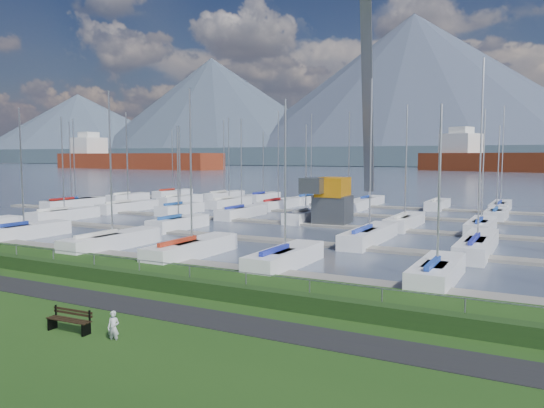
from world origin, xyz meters
The scene contains 13 objects.
path centered at (0.00, -3.00, 0.01)m, with size 160.00×2.00×0.04m, color black.
water centered at (0.00, 260.00, -0.40)m, with size 800.00×540.00×0.20m, color #444E64.
hedge centered at (0.00, -0.40, 0.35)m, with size 80.00×0.70×0.70m, color #1C3513.
fence centered at (0.00, 0.00, 1.20)m, with size 0.04×0.04×80.00m, color gray.
foothill centered at (0.00, 330.00, 6.00)m, with size 900.00×80.00×12.00m, color #3C4C58.
mountains centered at (7.35, 404.62, 46.68)m, with size 1190.00×360.00×115.00m.
docks centered at (0.00, 26.00, -0.22)m, with size 90.00×41.60×0.25m.
bench_right centered at (1.59, -6.53, 0.42)m, with size 1.82×0.51×0.85m.
person centered at (3.59, -6.45, 0.58)m, with size 0.42×0.28×1.16m, color #B8B9BF.
crane centered at (-1.12, 28.65, 5.33)m, with size 5.88×13.23×22.35m.
cargo_ship_west centered at (-174.00, 187.14, 3.53)m, with size 101.63×26.20×21.50m.
cargo_ship_mid centered at (12.18, 217.78, 3.47)m, with size 106.71×55.04×21.50m.
sailboat_fleet centered at (-0.20, 29.08, 5.32)m, with size 75.98×49.04×13.80m.
Camera 1 is at (16.44, -19.44, 6.23)m, focal length 35.00 mm.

